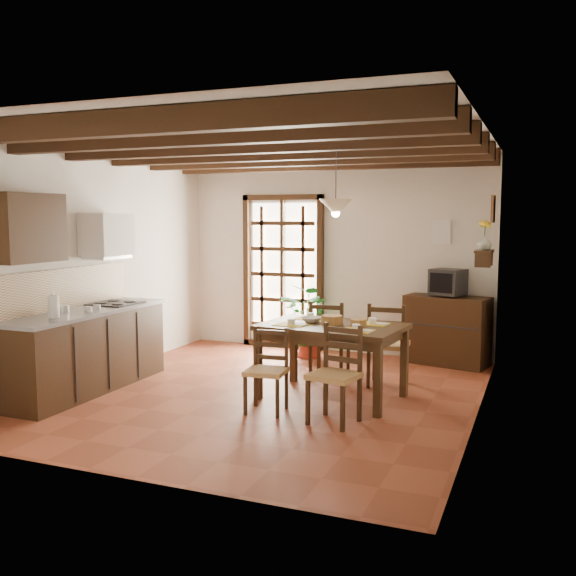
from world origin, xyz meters
The scene contains 25 objects.
ground_plane centered at (0.00, 0.00, 0.00)m, with size 5.00×5.00×0.00m, color brown.
room_shell centered at (0.00, 0.00, 1.82)m, with size 4.52×5.02×2.81m.
ceiling_beams centered at (0.00, 0.00, 2.69)m, with size 4.50×4.34×0.20m.
french_door centered at (-0.80, 2.45, 1.18)m, with size 1.26×0.11×2.32m.
kitchen_counter centered at (-1.96, -0.60, 0.47)m, with size 0.64×2.25×1.38m.
upper_cabinet centered at (-2.08, -1.30, 1.85)m, with size 0.35×0.80×0.70m, color black.
range_hood centered at (-2.05, -0.05, 1.73)m, with size 0.38×0.60×0.54m.
counter_items centered at (-1.95, -0.51, 0.96)m, with size 0.50×1.43×0.25m.
dining_table centered at (0.71, 0.14, 0.70)m, with size 1.58×1.11×0.81m.
chair_near_left centered at (0.26, -0.58, 0.26)m, with size 0.42×0.41×0.84m.
chair_near_right centered at (1.00, -0.66, 0.29)m, with size 0.50×0.48×0.93m.
chair_far_left centered at (0.43, 0.94, 0.30)m, with size 0.46×0.44×0.96m.
chair_far_right centered at (1.17, 0.86, 0.31)m, with size 0.48×0.46×0.98m.
table_setting centered at (0.71, 0.14, 0.90)m, with size 1.08×0.72×0.10m.
table_bowl centered at (0.46, 0.22, 0.84)m, with size 0.22×0.22×0.05m, color white.
sideboard centered at (1.64, 2.23, 0.46)m, with size 1.08×0.48×0.91m, color black.
crt_tv centered at (1.64, 2.22, 1.10)m, with size 0.50×0.49×0.34m.
fuse_box centered at (1.50, 2.48, 1.75)m, with size 0.25×0.03×0.32m, color white.
plant_pot centered at (-0.20, 1.95, 0.11)m, with size 0.33×0.33×0.20m, color maroon.
potted_plant centered at (-0.20, 1.95, 0.57)m, with size 1.99×1.71×2.22m, color #144C19.
wall_shelf centered at (2.14, 1.60, 1.51)m, with size 0.20×0.42×0.20m.
shelf_vase centered at (2.14, 1.60, 1.65)m, with size 0.15×0.15×0.15m, color #B2BFB2.
shelf_flowers centered at (2.14, 1.60, 1.86)m, with size 0.14×0.14×0.36m.
framed_picture centered at (2.22, 1.60, 2.05)m, with size 0.03×0.32×0.32m.
pendant_lamp centered at (0.71, 0.24, 2.08)m, with size 0.36×0.36×0.84m.
Camera 1 is at (2.80, -6.36, 1.98)m, focal length 40.00 mm.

